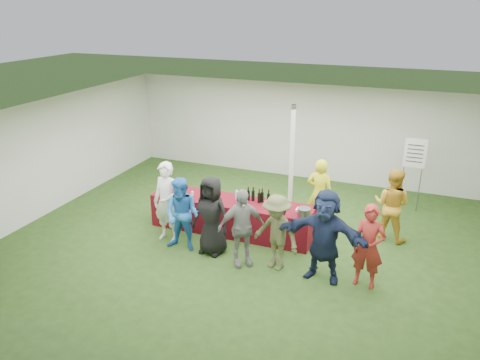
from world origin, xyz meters
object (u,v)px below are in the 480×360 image
at_px(dump_bucket, 304,212).
at_px(customer_6, 368,246).
at_px(staff_back, 392,205).
at_px(customer_2, 211,216).
at_px(customer_3, 241,228).
at_px(staff_pourer, 320,194).
at_px(customer_5, 325,236).
at_px(customer_0, 167,202).
at_px(wine_list_sign, 414,159).
at_px(serving_table, 232,216).
at_px(customer_4, 276,233).
at_px(customer_1, 182,215).

bearing_deg(dump_bucket, customer_6, -31.54).
height_order(staff_back, customer_2, customer_2).
height_order(customer_2, customer_3, customer_2).
bearing_deg(staff_pourer, customer_5, 109.90).
bearing_deg(customer_2, customer_5, 2.99).
height_order(customer_0, customer_5, customer_5).
bearing_deg(dump_bucket, customer_0, -167.29).
bearing_deg(wine_list_sign, customer_6, -98.33).
height_order(serving_table, wine_list_sign, wine_list_sign).
xyz_separation_m(customer_0, customer_6, (4.14, -0.22, -0.09)).
distance_m(staff_pourer, customer_5, 2.09).
bearing_deg(serving_table, customer_5, -26.34).
relative_size(staff_back, customer_3, 1.02).
distance_m(wine_list_sign, customer_0, 5.87).
distance_m(customer_2, customer_3, 0.75).
distance_m(wine_list_sign, customer_3, 4.84).
height_order(customer_2, customer_4, customer_2).
relative_size(serving_table, customer_2, 2.21).
distance_m(dump_bucket, customer_0, 2.84).
xyz_separation_m(dump_bucket, customer_6, (1.37, -0.84, -0.06)).
bearing_deg(customer_1, dump_bucket, 20.18).
relative_size(wine_list_sign, customer_2, 1.11).
distance_m(customer_3, customer_6, 2.34).
height_order(customer_2, customer_6, customer_2).
bearing_deg(customer_5, dump_bucket, 128.55).
bearing_deg(customer_1, staff_pourer, 39.50).
bearing_deg(staff_back, customer_5, 77.63).
xyz_separation_m(dump_bucket, customer_3, (-0.96, -0.98, -0.06)).
height_order(customer_1, customer_3, customer_3).
relative_size(customer_3, customer_4, 1.04).
bearing_deg(staff_pourer, dump_bucket, 91.56).
xyz_separation_m(serving_table, customer_2, (-0.02, -0.99, 0.44)).
bearing_deg(customer_6, customer_4, -172.91).
height_order(dump_bucket, customer_6, customer_6).
distance_m(dump_bucket, staff_pourer, 1.12).
relative_size(customer_5, customer_6, 1.12).
xyz_separation_m(staff_pourer, staff_back, (1.53, 0.03, -0.02)).
xyz_separation_m(dump_bucket, customer_4, (-0.31, -0.87, -0.09)).
xyz_separation_m(staff_back, customer_3, (-2.56, -2.12, -0.01)).
height_order(dump_bucket, staff_back, staff_back).
bearing_deg(customer_4, customer_1, -161.27).
bearing_deg(staff_back, customer_6, 96.99).
bearing_deg(customer_1, customer_2, 8.55).
xyz_separation_m(customer_1, customer_5, (2.89, -0.04, 0.11)).
relative_size(serving_table, customer_3, 2.31).
height_order(dump_bucket, customer_2, customer_2).
xyz_separation_m(staff_back, customer_4, (-1.90, -2.02, -0.04)).
relative_size(serving_table, staff_pourer, 2.21).
bearing_deg(serving_table, customer_4, -38.72).
xyz_separation_m(serving_table, customer_6, (3.03, -1.06, 0.40)).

